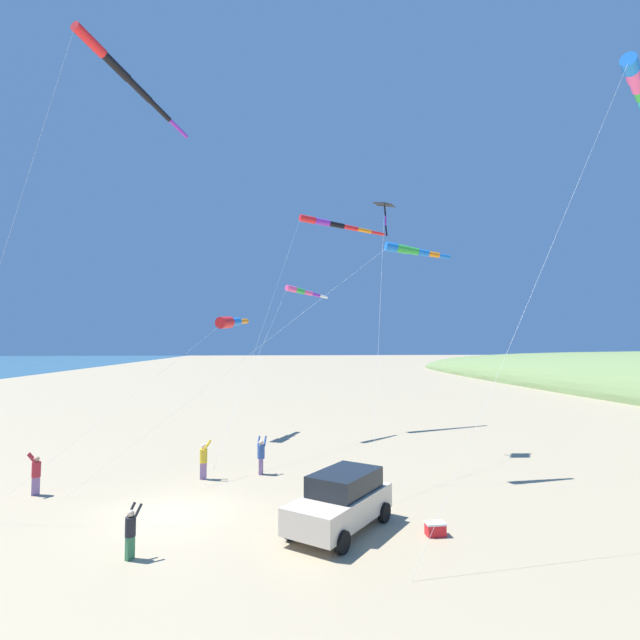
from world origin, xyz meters
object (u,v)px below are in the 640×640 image
at_px(kite_delta_white_trailing, 385,205).
at_px(kite_windsock_small_distant, 123,74).
at_px(person_bystander_far, 36,472).
at_px(person_child_green_jacket, 131,530).
at_px(person_child_grey_jacket, 204,458).
at_px(kite_windsock_striped_overhead, 409,251).
at_px(cooler_box, 435,529).
at_px(kite_windsock_magenta_far_left, 302,292).
at_px(kite_windsock_yellow_midlevel, 230,322).
at_px(kite_windsock_teal_far_right, 634,78).
at_px(kite_windsock_black_fish_shape, 332,224).
at_px(person_adult_flyer, 261,454).
at_px(parked_car, 341,500).

height_order(kite_delta_white_trailing, kite_windsock_small_distant, kite_windsock_small_distant).
bearing_deg(kite_delta_white_trailing, person_bystander_far, -158.37).
bearing_deg(kite_windsock_small_distant, person_child_green_jacket, -69.79).
xyz_separation_m(person_child_grey_jacket, kite_windsock_striped_overhead, (9.73, -0.33, 9.82)).
height_order(cooler_box, kite_windsock_magenta_far_left, kite_windsock_magenta_far_left).
xyz_separation_m(cooler_box, kite_windsock_yellow_midlevel, (-7.77, 17.80, 7.54)).
xyz_separation_m(kite_windsock_striped_overhead, kite_windsock_teal_far_right, (9.31, -3.63, 7.28)).
distance_m(kite_windsock_black_fish_shape, kite_delta_white_trailing, 8.73).
height_order(cooler_box, person_child_green_jacket, person_child_green_jacket).
xyz_separation_m(person_bystander_far, kite_windsock_striped_overhead, (16.29, 1.16, 9.84)).
distance_m(cooler_box, kite_windsock_black_fish_shape, 26.06).
relative_size(cooler_box, kite_windsock_striped_overhead, 0.04).
xyz_separation_m(kite_windsock_black_fish_shape, kite_delta_white_trailing, (1.99, -8.44, -0.99)).
bearing_deg(kite_windsock_yellow_midlevel, kite_windsock_striped_overhead, -48.94).
distance_m(cooler_box, kite_windsock_yellow_midlevel, 20.83).
xyz_separation_m(cooler_box, person_child_green_jacket, (-9.29, -0.53, 0.62)).
relative_size(person_adult_flyer, kite_delta_white_trailing, 0.12).
bearing_deg(cooler_box, person_bystander_far, 158.01).
distance_m(person_adult_flyer, kite_windsock_striped_overhead, 12.15).
relative_size(person_adult_flyer, person_bystander_far, 1.02).
bearing_deg(kite_windsock_teal_far_right, person_bystander_far, 174.50).
bearing_deg(kite_windsock_magenta_far_left, cooler_box, -80.34).
bearing_deg(kite_windsock_teal_far_right, parked_car, -169.24).
bearing_deg(kite_windsock_striped_overhead, kite_windsock_black_fish_shape, 97.07).
bearing_deg(kite_windsock_black_fish_shape, cooler_box, -89.49).
bearing_deg(kite_delta_white_trailing, kite_windsock_black_fish_shape, 103.27).
bearing_deg(kite_windsock_small_distant, kite_windsock_striped_overhead, 2.11).
height_order(person_adult_flyer, kite_windsock_small_distant, kite_windsock_small_distant).
distance_m(parked_car, kite_windsock_magenta_far_left, 18.38).
relative_size(kite_windsock_magenta_far_left, kite_windsock_striped_overhead, 0.73).
xyz_separation_m(person_child_green_jacket, kite_windsock_yellow_midlevel, (1.52, 18.33, 6.91)).
bearing_deg(kite_windsock_magenta_far_left, person_child_green_jacket, -110.11).
relative_size(parked_car, cooler_box, 7.20).
height_order(person_adult_flyer, kite_windsock_magenta_far_left, kite_windsock_magenta_far_left).
relative_size(kite_windsock_striped_overhead, kite_delta_white_trailing, 1.14).
relative_size(person_child_green_jacket, kite_windsock_small_distant, 0.08).
height_order(cooler_box, person_child_grey_jacket, person_child_grey_jacket).
relative_size(person_child_grey_jacket, kite_windsock_small_distant, 0.09).
height_order(person_child_green_jacket, kite_delta_white_trailing, kite_delta_white_trailing).
distance_m(kite_windsock_magenta_far_left, kite_delta_white_trailing, 8.07).
relative_size(cooler_box, person_child_green_jacket, 0.41).
bearing_deg(person_child_grey_jacket, person_child_green_jacket, -97.77).
distance_m(person_bystander_far, kite_windsock_magenta_far_left, 18.48).
height_order(parked_car, kite_windsock_black_fish_shape, kite_windsock_black_fish_shape).
bearing_deg(person_bystander_far, kite_delta_white_trailing, 21.63).
distance_m(person_child_grey_jacket, kite_windsock_magenta_far_left, 14.06).
distance_m(person_adult_flyer, kite_delta_white_trailing, 16.25).
bearing_deg(kite_windsock_striped_overhead, person_adult_flyer, 173.33).
xyz_separation_m(kite_windsock_teal_far_right, kite_windsock_small_distant, (-22.77, 3.13, 0.37)).
bearing_deg(person_child_green_jacket, parked_car, 12.48).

